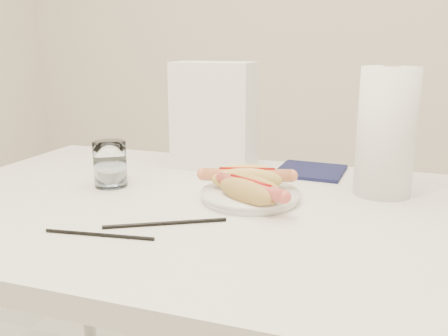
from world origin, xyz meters
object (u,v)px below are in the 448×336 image
(plate, at_px, (250,197))
(water_glass, at_px, (110,164))
(napkin_box, at_px, (214,116))
(hotdog_left, at_px, (247,179))
(paper_towel_roll, at_px, (386,132))
(hotdog_right, at_px, (251,190))
(table, at_px, (200,230))

(plate, xyz_separation_m, water_glass, (-0.33, -0.00, 0.04))
(plate, xyz_separation_m, napkin_box, (-0.17, 0.24, 0.13))
(plate, relative_size, hotdog_left, 1.07)
(water_glass, relative_size, paper_towel_roll, 0.38)
(plate, relative_size, paper_towel_roll, 0.73)
(paper_towel_roll, bearing_deg, hotdog_right, -141.65)
(plate, bearing_deg, water_glass, -179.79)
(hotdog_right, relative_size, napkin_box, 0.60)
(table, relative_size, paper_towel_roll, 4.45)
(napkin_box, bearing_deg, table, -74.96)
(table, xyz_separation_m, hotdog_left, (0.08, 0.07, 0.10))
(hotdog_left, bearing_deg, napkin_box, 109.75)
(hotdog_right, bearing_deg, paper_towel_roll, 67.39)
(table, relative_size, hotdog_left, 6.50)
(plate, bearing_deg, paper_towel_roll, 28.47)
(hotdog_left, distance_m, water_glass, 0.32)
(table, bearing_deg, plate, 26.08)
(hotdog_right, distance_m, napkin_box, 0.35)
(hotdog_right, xyz_separation_m, napkin_box, (-0.18, 0.29, 0.10))
(water_glass, bearing_deg, hotdog_right, -8.30)
(hotdog_left, bearing_deg, water_glass, 168.83)
(table, relative_size, water_glass, 11.70)
(hotdog_left, relative_size, paper_towel_roll, 0.69)
(hotdog_left, height_order, napkin_box, napkin_box)
(water_glass, height_order, napkin_box, napkin_box)
(hotdog_left, bearing_deg, table, -155.20)
(table, height_order, hotdog_right, hotdog_right)
(paper_towel_roll, bearing_deg, water_glass, -166.55)
(hotdog_right, bearing_deg, water_glass, -159.26)
(table, xyz_separation_m, water_glass, (-0.23, 0.05, 0.11))
(napkin_box, bearing_deg, plate, -54.13)
(hotdog_left, distance_m, napkin_box, 0.28)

